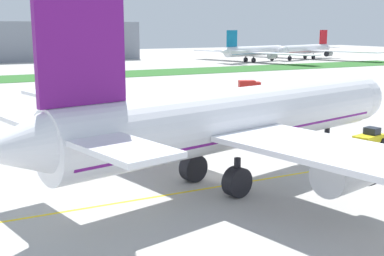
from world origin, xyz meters
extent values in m
plane|color=#ADAAA5|center=(0.00, 0.00, 0.00)|extent=(600.00, 600.00, 0.00)
cube|color=yellow|center=(0.00, -3.21, 0.00)|extent=(280.00, 0.36, 0.01)
cube|color=#2D6628|center=(0.00, 115.73, 0.05)|extent=(320.00, 24.00, 0.10)
cylinder|color=white|center=(1.07, -2.73, 6.61)|extent=(40.16, 15.06, 5.87)
cube|color=#661472|center=(1.07, -2.73, 5.58)|extent=(38.50, 14.23, 0.70)
sphere|color=white|center=(22.03, 2.32, 6.61)|extent=(5.58, 5.58, 5.58)
cone|color=white|center=(-20.89, -8.03, 7.05)|extent=(7.45, 6.37, 4.99)
cube|color=#661472|center=(-15.22, -6.66, 14.25)|extent=(7.12, 2.25, 9.40)
cube|color=white|center=(-17.37, -1.13, 7.49)|extent=(6.47, 10.17, 0.41)
cube|color=white|center=(-14.62, -12.56, 7.49)|extent=(6.47, 10.17, 0.41)
cube|color=white|center=(-5.77, 17.11, 5.87)|extent=(16.95, 36.96, 0.47)
cylinder|color=#B7BABF|center=(-2.71, 9.54, 4.10)|extent=(6.18, 4.45, 3.23)
cylinder|color=black|center=(0.00, 10.19, 4.10)|extent=(1.27, 3.41, 3.39)
cylinder|color=#B7BABF|center=(3.30, -15.37, 4.10)|extent=(6.18, 4.45, 3.23)
cylinder|color=black|center=(6.01, -14.72, 4.10)|extent=(1.27, 3.41, 3.39)
cylinder|color=black|center=(15.81, 0.82, 2.53)|extent=(0.61, 0.61, 2.28)
cylinder|color=black|center=(15.81, 0.82, 1.40)|extent=(3.01, 1.87, 2.79)
cylinder|color=black|center=(-2.76, -0.48, 2.53)|extent=(0.61, 0.61, 2.28)
cylinder|color=black|center=(-2.76, -0.48, 1.40)|extent=(3.01, 1.87, 2.79)
cylinder|color=black|center=(-1.31, -6.48, 2.53)|extent=(0.61, 0.61, 2.28)
cylinder|color=black|center=(-1.31, -6.48, 1.40)|extent=(3.01, 1.87, 2.79)
cube|color=black|center=(21.17, 2.12, 7.34)|extent=(3.03, 4.77, 1.06)
sphere|color=black|center=(-14.34, -3.49, 7.14)|extent=(0.41, 0.41, 0.41)
sphere|color=black|center=(-12.08, -2.94, 7.14)|extent=(0.41, 0.41, 0.41)
sphere|color=black|center=(-9.81, -2.39, 7.14)|extent=(0.41, 0.41, 0.41)
sphere|color=black|center=(-7.54, -1.85, 7.14)|extent=(0.41, 0.41, 0.41)
sphere|color=black|center=(-5.28, -1.30, 7.14)|extent=(0.41, 0.41, 0.41)
sphere|color=black|center=(-3.01, -0.75, 7.14)|extent=(0.41, 0.41, 0.41)
sphere|color=black|center=(-0.74, -0.21, 7.14)|extent=(0.41, 0.41, 0.41)
sphere|color=black|center=(1.53, 0.34, 7.14)|extent=(0.41, 0.41, 0.41)
sphere|color=black|center=(3.79, 0.89, 7.14)|extent=(0.41, 0.41, 0.41)
sphere|color=black|center=(6.06, 1.44, 7.14)|extent=(0.41, 0.41, 0.41)
sphere|color=black|center=(8.33, 1.98, 7.14)|extent=(0.41, 0.41, 0.41)
sphere|color=black|center=(10.60, 2.53, 7.14)|extent=(0.41, 0.41, 0.41)
sphere|color=black|center=(12.86, 3.08, 7.14)|extent=(0.41, 0.41, 0.41)
sphere|color=black|center=(15.13, 3.62, 7.14)|extent=(0.41, 0.41, 0.41)
cube|color=yellow|center=(25.14, 3.08, 0.91)|extent=(4.90, 3.27, 0.93)
cube|color=black|center=(25.80, 3.23, 1.83)|extent=(1.98, 2.06, 0.90)
cylinder|color=black|center=(22.08, 2.34, 0.60)|extent=(1.78, 0.54, 0.12)
cylinder|color=black|center=(23.88, 1.60, 0.45)|extent=(0.96, 0.55, 0.90)
cylinder|color=black|center=(23.34, 3.81, 0.45)|extent=(0.96, 0.55, 0.90)
cylinder|color=black|center=(26.94, 2.34, 0.45)|extent=(0.96, 0.55, 0.90)
cylinder|color=black|center=(26.40, 4.55, 0.45)|extent=(0.96, 0.55, 0.90)
cube|color=#B21E19|center=(41.56, 57.79, 1.57)|extent=(4.48, 3.59, 2.25)
cube|color=#B21E19|center=(43.87, 56.87, 1.38)|extent=(2.23, 2.63, 1.87)
cube|color=#263347|center=(44.53, 56.61, 1.76)|extent=(0.79, 1.84, 0.82)
cylinder|color=black|center=(44.30, 57.95, 0.45)|extent=(0.95, 0.61, 0.90)
cylinder|color=black|center=(43.45, 55.79, 0.45)|extent=(0.95, 0.61, 0.90)
cylinder|color=black|center=(41.08, 59.23, 0.45)|extent=(0.95, 0.61, 0.90)
cylinder|color=black|center=(40.23, 57.07, 0.45)|extent=(0.95, 0.61, 0.90)
cube|color=white|center=(-3.70, 30.16, 1.70)|extent=(3.79, 2.82, 2.49)
cube|color=white|center=(-5.85, 30.59, 1.35)|extent=(1.72, 2.32, 1.80)
cube|color=#263347|center=(-6.46, 30.71, 1.71)|extent=(0.44, 1.82, 0.79)
cylinder|color=black|center=(-6.07, 29.51, 0.45)|extent=(0.94, 0.47, 0.90)
cylinder|color=black|center=(-5.63, 31.66, 0.45)|extent=(0.94, 0.47, 0.90)
cylinder|color=black|center=(-3.08, 28.91, 0.45)|extent=(0.94, 0.47, 0.90)
cylinder|color=black|center=(-2.65, 31.06, 0.45)|extent=(0.94, 0.47, 0.90)
cylinder|color=white|center=(102.47, 145.78, 4.96)|extent=(34.93, 13.94, 4.41)
cube|color=#0C6B9E|center=(102.47, 145.78, 4.19)|extent=(33.48, 13.22, 0.53)
sphere|color=white|center=(120.49, 150.97, 4.96)|extent=(4.19, 4.19, 4.19)
cone|color=white|center=(83.70, 140.37, 5.29)|extent=(5.69, 4.94, 3.75)
cube|color=#0C6B9E|center=(88.31, 141.70, 10.69)|extent=(6.19, 2.17, 7.05)
cube|color=white|center=(86.41, 145.74, 5.62)|extent=(5.66, 7.84, 0.31)
cube|color=white|center=(88.85, 137.27, 5.62)|extent=(5.66, 7.84, 0.31)
cube|color=white|center=(95.80, 162.58, 4.41)|extent=(16.15, 32.48, 0.35)
cube|color=white|center=(105.76, 128.01, 4.41)|extent=(16.15, 32.48, 0.35)
cylinder|color=#B7BABF|center=(98.78, 156.04, 3.07)|extent=(4.69, 3.49, 2.42)
cylinder|color=black|center=(100.79, 156.62, 3.07)|extent=(1.05, 2.55, 2.54)
cylinder|color=#B7BABF|center=(104.80, 135.12, 3.07)|extent=(4.69, 3.49, 2.42)
cylinder|color=black|center=(106.82, 135.70, 3.07)|extent=(1.05, 2.55, 2.54)
cylinder|color=black|center=(115.28, 149.47, 1.90)|extent=(0.46, 0.46, 1.71)
cylinder|color=black|center=(115.28, 149.47, 1.05)|extent=(2.27, 1.48, 2.09)
cylinder|color=black|center=(99.13, 147.22, 1.90)|extent=(0.46, 0.46, 1.71)
cylinder|color=black|center=(99.13, 147.22, 1.05)|extent=(2.27, 1.48, 2.09)
cylinder|color=black|center=(100.41, 142.78, 1.90)|extent=(0.46, 0.46, 1.71)
cylinder|color=black|center=(100.41, 142.78, 1.05)|extent=(2.27, 1.48, 2.09)
cylinder|color=white|center=(136.75, 150.99, 4.94)|extent=(37.78, 17.11, 4.39)
cube|color=#B20C14|center=(136.75, 150.99, 4.17)|extent=(36.21, 16.26, 0.53)
sphere|color=white|center=(117.46, 144.10, 4.94)|extent=(4.17, 4.17, 4.17)
cone|color=white|center=(156.76, 158.14, 5.26)|extent=(5.80, 5.14, 3.73)
cube|color=#B20C14|center=(152.00, 156.44, 10.64)|extent=(6.68, 2.75, 7.02)
cube|color=white|center=(154.20, 152.57, 5.59)|extent=(6.36, 8.04, 0.31)
cube|color=white|center=(151.25, 160.83, 5.59)|extent=(6.36, 8.04, 0.31)
cube|color=white|center=(145.14, 133.24, 4.39)|extent=(19.67, 35.53, 0.35)
cube|color=white|center=(131.99, 170.04, 4.39)|extent=(19.67, 35.53, 0.35)
cylinder|color=#B7BABF|center=(141.43, 140.20, 3.06)|extent=(4.74, 3.67, 2.41)
cylinder|color=black|center=(139.46, 139.50, 3.06)|extent=(1.19, 2.51, 2.53)
cylinder|color=#B7BABF|center=(133.53, 162.30, 3.06)|extent=(4.74, 3.67, 2.41)
cylinder|color=black|center=(131.56, 161.60, 3.06)|extent=(1.19, 2.51, 2.53)
cylinder|color=black|center=(122.95, 146.06, 1.89)|extent=(0.46, 0.46, 1.70)
cylinder|color=black|center=(122.95, 146.06, 1.04)|extent=(2.28, 1.58, 2.08)
cylinder|color=black|center=(140.43, 149.86, 1.89)|extent=(0.46, 0.46, 1.70)
cylinder|color=black|center=(140.43, 149.86, 1.04)|extent=(2.28, 1.58, 2.08)
cylinder|color=black|center=(138.88, 154.20, 1.89)|extent=(0.46, 0.46, 1.70)
cylinder|color=black|center=(138.88, 154.20, 1.04)|extent=(2.28, 1.58, 2.08)
cube|color=gray|center=(6.57, 199.08, 9.00)|extent=(115.07, 20.00, 18.00)
camera|label=1|loc=(-24.70, -43.51, 15.27)|focal=46.48mm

